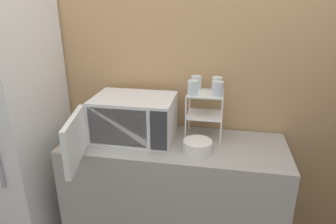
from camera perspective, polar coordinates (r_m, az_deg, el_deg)
wall_back at (r=2.21m, az=2.68°, el=7.31°), size 8.00×0.06×2.60m
counter at (r=2.29m, az=1.12°, el=-15.91°), size 1.51×0.57×0.90m
microwave at (r=2.06m, az=-6.95°, el=-1.26°), size 0.57×0.80×0.30m
dish_rack at (r=2.07m, az=7.04°, el=1.26°), size 0.25×0.22×0.32m
glass_front_left at (r=1.97m, az=4.78°, el=4.64°), size 0.07×0.07×0.10m
glass_back_right at (r=2.08m, az=9.31°, el=5.27°), size 0.07×0.07×0.10m
glass_front_right at (r=1.97m, az=9.46°, el=4.38°), size 0.07×0.07×0.10m
glass_back_left at (r=2.09m, az=5.39°, el=5.59°), size 0.07×0.07×0.10m
bowl at (r=1.95m, az=5.63°, el=-6.40°), size 0.19×0.19×0.07m
refrigerator at (r=2.49m, az=-28.20°, el=-2.93°), size 0.65×0.71×1.84m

